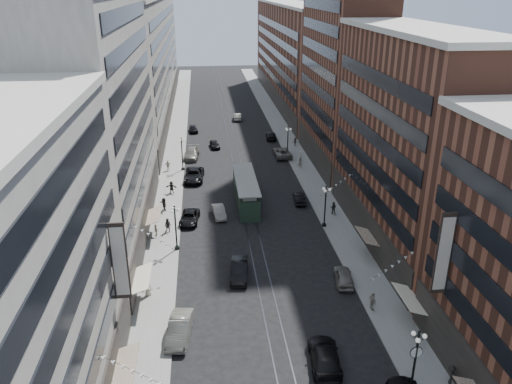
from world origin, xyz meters
name	(u,v)px	position (x,y,z in m)	size (l,w,h in m)	color
ground	(236,159)	(0.00, 60.00, 0.00)	(220.00, 220.00, 0.00)	black
sidewalk_west	(176,144)	(-11.00, 70.00, 0.07)	(4.00, 180.00, 0.15)	gray
sidewalk_east	(288,140)	(11.00, 70.00, 0.07)	(4.00, 180.00, 0.15)	gray
rail_west	(229,143)	(-0.70, 70.00, 0.01)	(0.12, 180.00, 0.02)	#2D2D33
rail_east	(236,142)	(0.70, 70.00, 0.01)	(0.12, 180.00, 0.02)	#2D2D33
building_west_near	(3,332)	(-17.00, 0.00, 11.00)	(8.00, 30.00, 22.00)	#A9A296
building_west_mid	(102,124)	(-17.00, 33.00, 14.00)	(8.00, 36.00, 28.00)	#A9A296
building_west_far	(150,58)	(-17.00, 96.00, 13.00)	(8.00, 90.00, 26.00)	#A9A296
building_east_mid	(406,144)	(17.00, 28.00, 12.00)	(8.00, 30.00, 24.00)	brown
building_east_tower	(344,37)	(17.00, 56.00, 21.00)	(8.00, 26.00, 42.00)	brown
building_east_far	(289,55)	(17.00, 105.00, 12.00)	(8.00, 72.00, 24.00)	brown
lamppost_sw_far	(176,226)	(-9.20, 28.00, 3.10)	(1.03, 1.14, 5.52)	black
lamppost_sw_mid	(182,153)	(-9.20, 55.00, 3.10)	(1.03, 1.14, 5.52)	black
lamppost_se_near	(415,358)	(9.20, 4.00, 3.22)	(1.08, 1.14, 5.52)	black
lamppost_se_far	(325,205)	(9.20, 32.00, 3.10)	(1.03, 1.14, 5.52)	black
lamppost_se_mid	(288,140)	(9.20, 60.00, 3.10)	(1.03, 1.14, 5.52)	black
streetcar	(246,192)	(0.00, 40.75, 1.69)	(2.92, 13.21, 3.65)	#213527
car_1	(179,329)	(-8.40, 12.34, 0.86)	(1.82, 5.23, 1.72)	#68665C
car_2	(190,217)	(-7.84, 35.24, 0.69)	(2.28, 4.94, 1.37)	black
car_4	(344,276)	(8.16, 19.19, 0.75)	(1.76, 4.38, 1.49)	slate
car_5	(239,270)	(-2.46, 21.49, 0.83)	(1.76, 5.05, 1.66)	black
car_6	(325,357)	(3.38, 7.55, 0.84)	(2.34, 5.76, 1.67)	black
pedestrian_1	(148,288)	(-11.70, 18.91, 0.96)	(0.79, 0.43, 1.61)	beige
pedestrian_2	(168,226)	(-10.45, 32.43, 1.06)	(0.88, 0.48, 1.81)	black
pedestrian_3	(451,375)	(12.43, 4.30, 1.00)	(1.09, 0.45, 1.69)	black
pedestrian_4	(373,301)	(9.54, 14.16, 1.08)	(1.09, 0.50, 1.86)	#9E9783
car_7	(194,175)	(-7.34, 50.36, 0.87)	(2.90, 6.30, 1.75)	black
car_8	(192,153)	(-7.83, 61.31, 0.87)	(2.43, 5.97, 1.73)	slate
car_9	(193,129)	(-7.61, 78.39, 0.72)	(1.70, 4.22, 1.44)	black
car_10	(299,198)	(7.50, 39.98, 0.70)	(1.48, 4.24, 1.40)	black
car_11	(282,152)	(8.28, 60.32, 0.84)	(2.78, 6.03, 1.68)	slate
car_12	(271,136)	(7.82, 71.43, 0.70)	(1.96, 4.82, 1.40)	black
car_13	(215,144)	(-3.55, 66.95, 0.69)	(1.63, 4.05, 1.38)	black
car_14	(237,117)	(2.31, 87.48, 0.77)	(1.64, 4.70, 1.55)	gray
pedestrian_5	(171,187)	(-10.59, 45.12, 1.06)	(1.68, 0.48, 1.81)	black
pedestrian_6	(168,165)	(-11.60, 54.88, 1.02)	(1.02, 0.47, 1.74)	#B3AB94
pedestrian_7	(333,208)	(11.24, 35.43, 1.01)	(0.84, 0.46, 1.72)	black
pedestrian_8	(300,156)	(11.01, 57.48, 0.96)	(0.59, 0.39, 1.63)	beige
pedestrian_9	(295,142)	(11.68, 65.98, 0.96)	(1.04, 0.43, 1.62)	black
car_extra_0	(219,212)	(-3.99, 36.54, 0.71)	(1.49, 4.28, 1.41)	gray
pedestrian_extra_0	(164,204)	(-11.32, 39.04, 1.06)	(1.69, 0.49, 1.82)	black
pedestrian_extra_1	(156,230)	(-11.86, 31.62, 0.91)	(0.89, 0.41, 1.52)	beige
pedestrian_extra_2	(300,162)	(10.31, 53.87, 1.10)	(0.92, 0.51, 1.90)	beige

